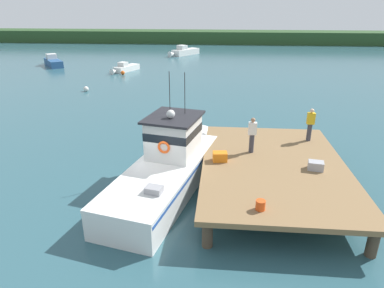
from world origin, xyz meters
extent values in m
plane|color=#2D5660|center=(0.00, 0.00, 0.00)|extent=(200.00, 200.00, 0.00)
cylinder|color=#4C3D2D|center=(2.20, -4.10, 0.50)|extent=(0.36, 0.36, 1.00)
cylinder|color=#4C3D2D|center=(7.40, -4.10, 0.50)|extent=(0.36, 0.36, 1.00)
cylinder|color=#4C3D2D|center=(2.20, 4.10, 0.50)|extent=(0.36, 0.36, 1.00)
cylinder|color=#4C3D2D|center=(7.40, 4.10, 0.50)|extent=(0.36, 0.36, 1.00)
cube|color=olive|center=(4.80, 0.00, 1.10)|extent=(6.00, 9.00, 0.20)
cube|color=white|center=(0.20, -0.63, 0.55)|extent=(4.26, 8.36, 1.10)
cone|color=white|center=(1.32, 4.14, 0.55)|extent=(1.48, 2.00, 1.10)
cube|color=#234C9E|center=(0.20, -0.63, 1.00)|extent=(4.24, 8.21, 0.12)
cube|color=white|center=(0.20, -0.63, 1.16)|extent=(4.30, 8.37, 0.12)
cube|color=silver|center=(0.47, 0.54, 2.00)|extent=(2.35, 2.58, 1.80)
cube|color=black|center=(0.47, 0.54, 2.31)|extent=(2.38, 2.60, 0.36)
cube|color=#232328|center=(0.47, 0.54, 2.95)|extent=(2.65, 2.92, 0.10)
sphere|color=white|center=(0.41, 0.25, 3.18)|extent=(0.36, 0.36, 0.36)
cylinder|color=black|center=(0.25, 1.10, 3.90)|extent=(0.03, 0.03, 1.80)
cylinder|color=black|center=(0.93, 0.94, 3.90)|extent=(0.03, 0.03, 1.80)
cube|color=#939399|center=(0.23, -2.90, 1.28)|extent=(0.68, 0.57, 0.36)
torus|color=orange|center=(-0.83, -3.27, 1.16)|extent=(0.67, 0.67, 0.12)
torus|color=#EA5119|center=(0.21, -0.57, 2.00)|extent=(0.55, 0.22, 0.54)
cube|color=orange|center=(2.52, 0.05, 1.40)|extent=(0.65, 0.50, 0.40)
cube|color=#9E9EA3|center=(6.40, -0.44, 1.38)|extent=(0.67, 0.54, 0.35)
cylinder|color=#E04C19|center=(3.89, -3.62, 1.37)|extent=(0.32, 0.32, 0.34)
cylinder|color=#383842|center=(3.92, 1.13, 1.63)|extent=(0.22, 0.22, 0.86)
cube|color=white|center=(3.92, 1.13, 2.34)|extent=(0.36, 0.22, 0.56)
sphere|color=#9E7051|center=(3.92, 1.13, 2.73)|extent=(0.20, 0.20, 0.20)
cylinder|color=#383842|center=(6.83, 2.84, 1.63)|extent=(0.22, 0.22, 0.86)
cube|color=gold|center=(6.83, 2.84, 2.34)|extent=(0.36, 0.22, 0.56)
sphere|color=beige|center=(6.83, 2.84, 2.73)|extent=(0.20, 0.20, 0.20)
cube|color=#285184|center=(-19.51, 30.09, 0.42)|extent=(3.98, 4.58, 0.84)
cone|color=#285184|center=(-21.26, 32.39, 0.42)|extent=(1.37, 1.43, 0.84)
cube|color=silver|center=(-20.00, 30.73, 1.16)|extent=(1.64, 1.64, 0.63)
cube|color=white|center=(-3.52, 42.46, 0.45)|extent=(4.14, 4.93, 0.90)
cone|color=white|center=(-5.31, 39.95, 0.45)|extent=(1.45, 1.53, 0.90)
cube|color=silver|center=(-4.03, 41.76, 1.23)|extent=(1.74, 1.73, 0.67)
cube|color=white|center=(-9.06, 27.47, 0.33)|extent=(2.52, 3.76, 0.66)
cone|color=white|center=(-9.98, 25.41, 0.33)|extent=(0.97, 1.09, 0.66)
cube|color=silver|center=(-9.32, 26.89, 0.90)|extent=(1.21, 1.20, 0.49)
sphere|color=silver|center=(-10.02, 16.82, 0.23)|extent=(0.46, 0.46, 0.46)
sphere|color=#EA5B19|center=(-8.91, 25.10, 0.23)|extent=(0.46, 0.46, 0.46)
cube|color=#284723|center=(0.00, 62.00, 1.20)|extent=(120.00, 8.00, 2.40)
camera|label=1|loc=(2.53, -13.36, 7.41)|focal=32.08mm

